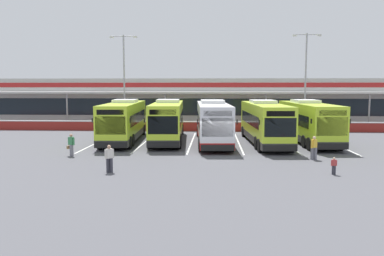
{
  "coord_description": "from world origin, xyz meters",
  "views": [
    {
      "loc": [
        -0.13,
        -28.61,
        5.05
      ],
      "look_at": [
        -1.91,
        3.0,
        1.6
      ],
      "focal_mm": 36.36,
      "sensor_mm": 36.0,
      "label": 1
    }
  ],
  "objects": [
    {
      "name": "pedestrian_with_handbag",
      "position": [
        -10.35,
        -1.56,
        0.86
      ],
      "size": [
        0.63,
        0.47,
        1.62
      ],
      "color": "slate",
      "rests_on": "ground"
    },
    {
      "name": "bay_stripe_centre",
      "position": [
        2.1,
        6.0,
        0.0
      ],
      "size": [
        0.14,
        13.0,
        0.01
      ],
      "primitive_type": "cube",
      "color": "silver",
      "rests_on": "ground"
    },
    {
      "name": "bay_stripe_mid_west",
      "position": [
        -2.1,
        6.0,
        0.0
      ],
      "size": [
        0.14,
        13.0,
        0.01
      ],
      "primitive_type": "cube",
      "color": "silver",
      "rests_on": "ground"
    },
    {
      "name": "ground_plane",
      "position": [
        0.0,
        0.0,
        0.0
      ],
      "size": [
        200.0,
        200.0,
        0.0
      ],
      "primitive_type": "plane",
      "color": "#4C4C51"
    },
    {
      "name": "bay_stripe_mid_east",
      "position": [
        6.3,
        6.0,
        0.0
      ],
      "size": [
        0.14,
        13.0,
        0.01
      ],
      "primitive_type": "cube",
      "color": "silver",
      "rests_on": "ground"
    },
    {
      "name": "lamp_post_west",
      "position": [
        -10.82,
        17.45,
        6.29
      ],
      "size": [
        3.24,
        0.28,
        11.0
      ],
      "color": "#9E9EA3",
      "rests_on": "ground"
    },
    {
      "name": "red_barrier_wall",
      "position": [
        0.0,
        14.5,
        0.56
      ],
      "size": [
        60.0,
        0.4,
        1.1
      ],
      "color": "maroon",
      "rests_on": "ground"
    },
    {
      "name": "pedestrian_child",
      "position": [
        6.73,
        -6.46,
        0.54
      ],
      "size": [
        0.33,
        0.2,
        1.0
      ],
      "color": "#33333D",
      "rests_on": "ground"
    },
    {
      "name": "bay_stripe_east",
      "position": [
        10.5,
        6.0,
        0.0
      ],
      "size": [
        0.14,
        13.0,
        0.01
      ],
      "primitive_type": "cube",
      "color": "silver",
      "rests_on": "ground"
    },
    {
      "name": "lamp_post_centre",
      "position": [
        10.4,
        17.1,
        6.29
      ],
      "size": [
        3.24,
        0.28,
        11.0
      ],
      "color": "#9E9EA3",
      "rests_on": "ground"
    },
    {
      "name": "coach_bus_left_centre",
      "position": [
        -4.36,
        6.72,
        1.79
      ],
      "size": [
        3.48,
        12.28,
        3.78
      ],
      "color": "#B7DB2D",
      "rests_on": "ground"
    },
    {
      "name": "pedestrian_near_bin",
      "position": [
        -6.21,
        -6.57,
        0.87
      ],
      "size": [
        0.49,
        0.39,
        1.62
      ],
      "color": "#33333D",
      "rests_on": "ground"
    },
    {
      "name": "coach_bus_leftmost",
      "position": [
        -8.33,
        6.35,
        1.79
      ],
      "size": [
        3.48,
        12.28,
        3.78
      ],
      "color": "#B7DB2D",
      "rests_on": "ground"
    },
    {
      "name": "coach_bus_right_centre",
      "position": [
        4.32,
        5.55,
        1.79
      ],
      "size": [
        3.48,
        12.28,
        3.78
      ],
      "color": "#B7DB2D",
      "rests_on": "ground"
    },
    {
      "name": "bay_stripe_west",
      "position": [
        -6.3,
        6.0,
        0.0
      ],
      "size": [
        0.14,
        13.0,
        0.01
      ],
      "primitive_type": "cube",
      "color": "silver",
      "rests_on": "ground"
    },
    {
      "name": "coach_bus_centre",
      "position": [
        -0.2,
        5.47,
        1.79
      ],
      "size": [
        3.48,
        12.28,
        3.78
      ],
      "color": "silver",
      "rests_on": "ground"
    },
    {
      "name": "pedestrian_in_dark_coat",
      "position": [
        6.74,
        -1.91,
        0.87
      ],
      "size": [
        0.5,
        0.38,
        1.62
      ],
      "color": "slate",
      "rests_on": "ground"
    },
    {
      "name": "terminal_building",
      "position": [
        -0.0,
        26.91,
        3.01
      ],
      "size": [
        70.0,
        13.0,
        6.0
      ],
      "color": "silver",
      "rests_on": "ground"
    },
    {
      "name": "bay_stripe_far_west",
      "position": [
        -10.5,
        6.0,
        0.0
      ],
      "size": [
        0.14,
        13.0,
        0.01
      ],
      "primitive_type": "cube",
      "color": "silver",
      "rests_on": "ground"
    },
    {
      "name": "coach_bus_rightmost",
      "position": [
        8.3,
        6.56,
        1.79
      ],
      "size": [
        3.48,
        12.28,
        3.78
      ],
      "color": "#B7DB2D",
      "rests_on": "ground"
    }
  ]
}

